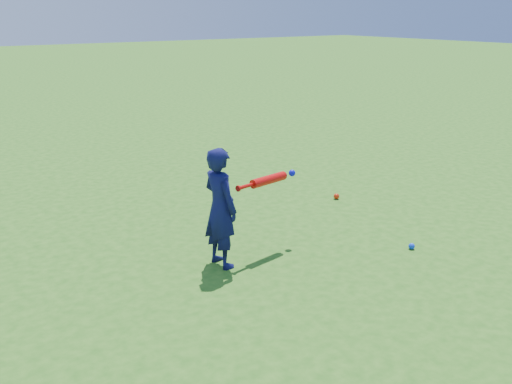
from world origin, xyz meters
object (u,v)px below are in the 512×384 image
(bat_swing, at_px, (271,179))
(child, at_px, (220,208))
(ground_ball_blue, at_px, (412,246))
(ground_ball_red, at_px, (336,196))

(bat_swing, bearing_deg, child, 175.36)
(child, distance_m, ground_ball_blue, 2.17)
(child, bearing_deg, bat_swing, -88.33)
(ground_ball_blue, bearing_deg, child, 155.67)
(child, relative_size, ground_ball_red, 15.34)
(child, height_order, bat_swing, child)
(ground_ball_red, distance_m, bat_swing, 2.08)
(ground_ball_blue, relative_size, bat_swing, 0.08)
(ground_ball_blue, xyz_separation_m, bat_swing, (-1.24, 0.92, 0.75))
(child, relative_size, bat_swing, 1.45)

